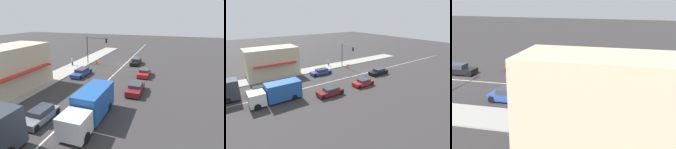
{
  "view_description": "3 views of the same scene",
  "coord_description": "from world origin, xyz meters",
  "views": [
    {
      "loc": [
        -8.88,
        34.34,
        9.43
      ],
      "look_at": [
        -1.25,
        11.93,
        1.62
      ],
      "focal_mm": 28.0,
      "sensor_mm": 36.0,
      "label": 1
    },
    {
      "loc": [
        -26.92,
        27.29,
        12.44
      ],
      "look_at": [
        -1.9,
        9.76,
        1.94
      ],
      "focal_mm": 28.0,
      "sensor_mm": 36.0,
      "label": 2
    },
    {
      "loc": [
        29.68,
        20.5,
        9.8
      ],
      "look_at": [
        0.94,
        13.14,
        1.73
      ],
      "focal_mm": 50.0,
      "sensor_mm": 36.0,
      "label": 3
    }
  ],
  "objects": [
    {
      "name": "suv_grey",
      "position": [
        2.2,
        22.78,
        0.62
      ],
      "size": [
        1.75,
        3.86,
        1.29
      ],
      "color": "slate",
      "rests_on": "ground"
    },
    {
      "name": "coupe_blue",
      "position": [
        5.0,
        9.47,
        0.6
      ],
      "size": [
        1.76,
        4.59,
        1.23
      ],
      "color": "#284793",
      "rests_on": "ground"
    },
    {
      "name": "delivery_truck",
      "position": [
        -2.2,
        21.02,
        1.47
      ],
      "size": [
        2.44,
        7.5,
        2.87
      ],
      "color": "silver",
      "rests_on": "ground"
    },
    {
      "name": "sedan_maroon",
      "position": [
        -5.0,
        13.45,
        0.63
      ],
      "size": [
        1.78,
        4.35,
        1.28
      ],
      "color": "maroon",
      "rests_on": "ground"
    },
    {
      "name": "lane_marking_center",
      "position": [
        0.0,
        0.0,
        0.0
      ],
      "size": [
        0.16,
        60.0,
        0.01
      ],
      "primitive_type": "cube",
      "color": "beige",
      "rests_on": "ground"
    },
    {
      "name": "suv_black",
      "position": [
        -2.2,
        -0.9,
        0.62
      ],
      "size": [
        1.73,
        4.52,
        1.29
      ],
      "color": "black",
      "rests_on": "ground"
    },
    {
      "name": "sidewalk_right",
      "position": [
        9.0,
        18.5,
        0.06
      ],
      "size": [
        4.0,
        73.0,
        0.12
      ],
      "primitive_type": "cube",
      "color": "#9E9B93",
      "rests_on": "ground"
    },
    {
      "name": "hatchback_red",
      "position": [
        -5.0,
        6.24,
        0.59
      ],
      "size": [
        1.77,
        3.99,
        1.2
      ],
      "color": "#AD1E1E",
      "rests_on": "ground"
    },
    {
      "name": "building_corner_store",
      "position": [
        10.83,
        18.1,
        3.02
      ],
      "size": [
        5.95,
        10.54,
        5.81
      ],
      "color": "#C6B793",
      "rests_on": "sidewalk_right"
    },
    {
      "name": "ground_plane",
      "position": [
        0.0,
        18.0,
        0.0
      ],
      "size": [
        160.0,
        160.0,
        0.0
      ],
      "primitive_type": "plane",
      "color": "#333030"
    }
  ]
}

